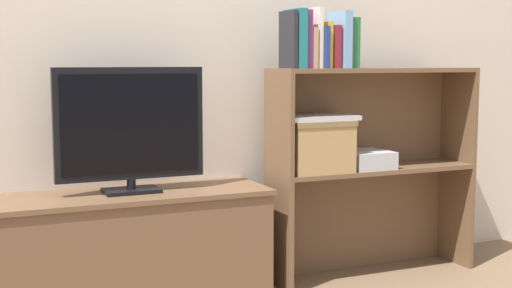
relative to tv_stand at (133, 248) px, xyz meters
name	(u,v)px	position (x,y,z in m)	size (l,w,h in m)	color
wall_back	(232,12)	(0.52, 0.22, 0.97)	(10.00, 0.05, 2.40)	beige
tv_stand	(133,248)	(0.00, 0.00, 0.00)	(1.11, 0.38, 0.46)	brown
tv	(130,127)	(0.00, 0.00, 0.49)	(0.60, 0.14, 0.50)	black
bookshelf_lower_tier	(365,205)	(1.11, 0.01, 0.08)	(0.97, 0.26, 0.50)	brown
bookshelf_upper_tier	(367,104)	(1.11, 0.01, 0.55)	(0.97, 0.26, 0.45)	brown
book_charcoal	(288,40)	(0.66, -0.08, 0.84)	(0.02, 0.15, 0.24)	#232328
book_teal	(295,39)	(0.69, -0.08, 0.84)	(0.04, 0.15, 0.25)	#1E7075
book_plum	(303,39)	(0.73, -0.08, 0.84)	(0.02, 0.13, 0.24)	#6B2D66
book_tan	(309,48)	(0.76, -0.08, 0.81)	(0.02, 0.14, 0.17)	tan
book_ivory	(314,38)	(0.78, -0.08, 0.85)	(0.02, 0.13, 0.26)	silver
book_navy	(319,48)	(0.81, -0.08, 0.81)	(0.02, 0.16, 0.18)	navy
book_mustard	(324,45)	(0.83, -0.08, 0.82)	(0.02, 0.12, 0.20)	gold
book_maroon	(331,47)	(0.86, -0.08, 0.81)	(0.03, 0.13, 0.18)	maroon
book_skyblue	(339,40)	(0.91, -0.08, 0.84)	(0.04, 0.16, 0.24)	#709ECC
book_forest	(348,43)	(0.95, -0.08, 0.83)	(0.04, 0.13, 0.22)	#286638
storage_basket_left	(315,143)	(0.80, -0.06, 0.39)	(0.29, 0.23, 0.23)	tan
laptop	(316,117)	(0.80, -0.06, 0.51)	(0.34, 0.21, 0.02)	#BCBCC1
magazine_stack	(366,159)	(1.06, -0.06, 0.31)	(0.20, 0.22, 0.08)	#B2B2B7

